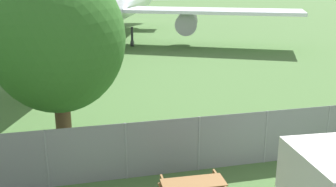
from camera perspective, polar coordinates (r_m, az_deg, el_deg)
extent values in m
cylinder|color=gray|center=(13.27, -17.19, -9.10)|extent=(0.07, 0.07, 2.00)
cylinder|color=gray|center=(13.31, -6.10, -8.33)|extent=(0.07, 0.07, 2.00)
cylinder|color=gray|center=(13.83, 4.49, -7.30)|extent=(0.07, 0.07, 2.00)
cylinder|color=gray|center=(14.78, 13.97, -6.16)|extent=(0.07, 0.07, 2.00)
cylinder|color=gray|center=(16.07, 22.08, -5.05)|extent=(0.07, 0.07, 2.00)
cube|color=slate|center=(13.31, -6.10, -8.33)|extent=(56.00, 0.01, 2.00)
cylinder|color=white|center=(38.14, -10.07, 12.65)|extent=(16.46, 36.82, 4.61)
cube|color=white|center=(38.77, 6.54, 11.82)|extent=(17.35, 12.26, 0.30)
cylinder|color=#939399|center=(39.32, 2.74, 10.23)|extent=(3.31, 4.60, 2.08)
cylinder|color=#939399|center=(43.23, -19.85, 9.85)|extent=(3.31, 4.60, 2.08)
cylinder|color=#2D2D33|center=(27.12, -16.30, 3.83)|extent=(0.24, 0.24, 1.92)
cylinder|color=#2D2D33|center=(27.26, -16.19, 2.44)|extent=(0.47, 0.63, 0.56)
cylinder|color=#2D2D33|center=(39.68, -5.24, 8.22)|extent=(0.24, 0.24, 1.92)
cylinder|color=#2D2D33|center=(39.78, -5.21, 7.25)|extent=(0.47, 0.63, 0.56)
cylinder|color=#2D2D33|center=(41.03, -12.94, 8.15)|extent=(0.24, 0.24, 1.92)
cylinder|color=#2D2D33|center=(41.13, -12.88, 7.21)|extent=(0.47, 0.63, 0.56)
cube|color=brown|center=(11.93, 3.71, -12.76)|extent=(1.92, 0.83, 0.04)
cube|color=brown|center=(12.54, 3.00, -12.75)|extent=(1.90, 0.35, 0.04)
cylinder|color=brown|center=(14.85, -14.87, -4.89)|extent=(0.56, 0.56, 2.59)
ellipsoid|color=#2D6023|center=(14.03, -15.85, 7.72)|extent=(4.69, 4.69, 5.15)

